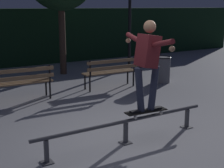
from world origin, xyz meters
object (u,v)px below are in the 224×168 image
object	(u,v)px
park_bench_left_center	(111,70)
trash_can	(162,69)
skateboarder	(148,58)
skateboard	(146,111)
lamp_post_right	(130,0)
grind_rail	(126,125)
park_bench_leftmost	(20,80)

from	to	relation	value
park_bench_left_center	trash_can	xyz separation A→B (m)	(1.71, -0.18, -0.12)
park_bench_left_center	skateboarder	bearing A→B (deg)	-111.40
skateboard	lamp_post_right	xyz separation A→B (m)	(3.47, 5.63, 1.99)
skateboard	trash_can	size ratio (longest dim) A/B	0.99
grind_rail	park_bench_leftmost	bearing A→B (deg)	103.36
grind_rail	skateboarder	size ratio (longest dim) A/B	2.14
park_bench_left_center	trash_can	size ratio (longest dim) A/B	2.02
skateboarder	lamp_post_right	world-z (taller)	lamp_post_right
grind_rail	park_bench_left_center	bearing A→B (deg)	62.63
park_bench_leftmost	park_bench_left_center	xyz separation A→B (m)	(2.57, 0.00, 0.00)
skateboard	skateboarder	distance (m)	0.94
grind_rail	trash_can	size ratio (longest dim) A/B	4.17
trash_can	park_bench_left_center	bearing A→B (deg)	174.01
skateboard	park_bench_left_center	distance (m)	3.65
grind_rail	trash_can	world-z (taller)	trash_can
skateboard	park_bench_leftmost	distance (m)	3.61
skateboard	trash_can	bearing A→B (deg)	46.56
skateboarder	grind_rail	bearing A→B (deg)	179.97
skateboarder	lamp_post_right	distance (m)	6.70
skateboard	trash_can	world-z (taller)	trash_can
skateboard	park_bench_leftmost	size ratio (longest dim) A/B	0.49
lamp_post_right	skateboard	bearing A→B (deg)	-121.66
skateboard	park_bench_leftmost	xyz separation A→B (m)	(-1.23, 3.40, 0.04)
grind_rail	lamp_post_right	bearing A→B (deg)	55.32
lamp_post_right	trash_can	xyz separation A→B (m)	(-0.43, -2.41, -2.07)
park_bench_leftmost	park_bench_left_center	bearing A→B (deg)	0.00
trash_can	grind_rail	bearing A→B (deg)	-137.18
grind_rail	skateboarder	xyz separation A→B (m)	(0.43, -0.00, 1.11)
trash_can	skateboard	bearing A→B (deg)	-133.44
park_bench_leftmost	lamp_post_right	world-z (taller)	lamp_post_right
skateboard	trash_can	distance (m)	4.43
park_bench_left_center	trash_can	distance (m)	1.73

